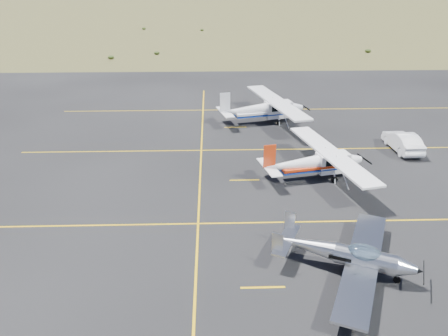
% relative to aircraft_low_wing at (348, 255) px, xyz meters
% --- Properties ---
extents(ground, '(1600.00, 1600.00, 0.00)m').
position_rel_aircraft_low_wing_xyz_m(ground, '(-1.05, 2.45, -0.92)').
color(ground, '#383D1C').
rests_on(ground, ground).
extents(apron, '(72.00, 72.00, 0.02)m').
position_rel_aircraft_low_wing_xyz_m(apron, '(-1.05, 9.45, -0.92)').
color(apron, black).
rests_on(apron, ground).
extents(aircraft_low_wing, '(6.67, 8.57, 1.92)m').
position_rel_aircraft_low_wing_xyz_m(aircraft_low_wing, '(0.00, 0.00, 0.00)').
color(aircraft_low_wing, silver).
rests_on(aircraft_low_wing, apron).
extents(aircraft_cessna, '(6.84, 10.75, 2.72)m').
position_rel_aircraft_low_wing_xyz_m(aircraft_cessna, '(0.73, 10.17, 0.29)').
color(aircraft_cessna, white).
rests_on(aircraft_cessna, apron).
extents(aircraft_plain, '(7.85, 12.10, 3.06)m').
position_rel_aircraft_low_wing_xyz_m(aircraft_plain, '(-1.37, 22.29, 0.44)').
color(aircraft_plain, silver).
rests_on(aircraft_plain, apron).
extents(sedan, '(1.73, 4.58, 1.49)m').
position_rel_aircraft_low_wing_xyz_m(sedan, '(8.71, 14.97, -0.16)').
color(sedan, white).
rests_on(sedan, apron).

